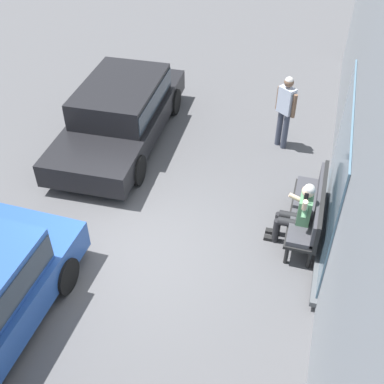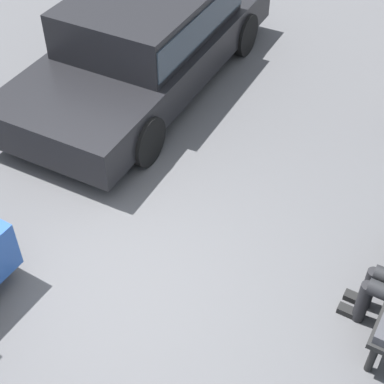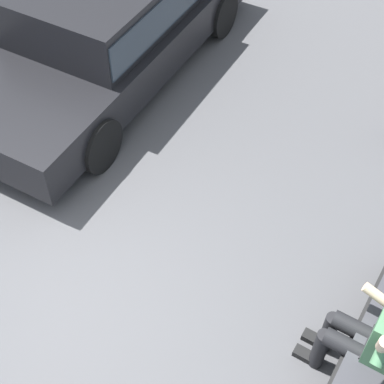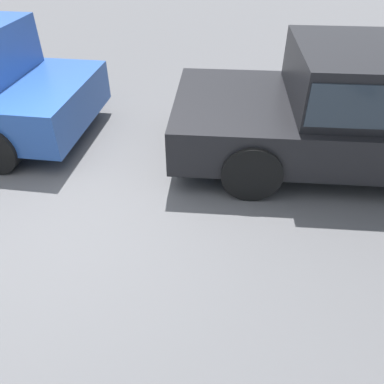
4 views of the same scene
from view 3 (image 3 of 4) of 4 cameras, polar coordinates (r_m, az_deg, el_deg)
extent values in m
plane|color=#4C4C4F|center=(5.69, -14.69, -11.44)|extent=(60.00, 60.00, 0.00)
cylinder|color=black|center=(4.96, 15.03, -14.40)|extent=(0.15, 0.42, 0.15)
cylinder|color=black|center=(5.19, 12.27, -14.68)|extent=(0.12, 0.12, 0.51)
cube|color=black|center=(5.39, 11.09, -15.34)|extent=(0.10, 0.24, 0.07)
cylinder|color=black|center=(5.05, 15.79, -12.78)|extent=(0.15, 0.42, 0.15)
cylinder|color=black|center=(5.27, 13.07, -13.13)|extent=(0.12, 0.12, 0.51)
cube|color=black|center=(5.47, 11.88, -13.84)|extent=(0.10, 0.24, 0.07)
cube|color=black|center=(5.01, 17.68, -14.56)|extent=(0.34, 0.24, 0.14)
cylinder|color=beige|center=(4.93, 17.61, -9.62)|extent=(0.08, 0.27, 0.17)
cylinder|color=#4C7F56|center=(4.49, 18.02, -14.37)|extent=(0.25, 0.10, 0.22)
cylinder|color=beige|center=(4.29, 18.07, -13.86)|extent=(0.16, 0.08, 0.25)
cube|color=black|center=(7.68, -8.29, 14.42)|extent=(4.75, 2.05, 0.51)
cylinder|color=black|center=(6.48, -8.98, 4.52)|extent=(0.64, 0.21, 0.64)
cylinder|color=black|center=(8.40, 2.90, 16.82)|extent=(0.64, 0.21, 0.64)
camera|label=1|loc=(4.19, -148.33, -21.32)|focal=45.00mm
camera|label=2|loc=(1.16, -134.56, -42.57)|focal=55.00mm
camera|label=4|loc=(3.87, 25.28, 7.72)|focal=35.00mm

